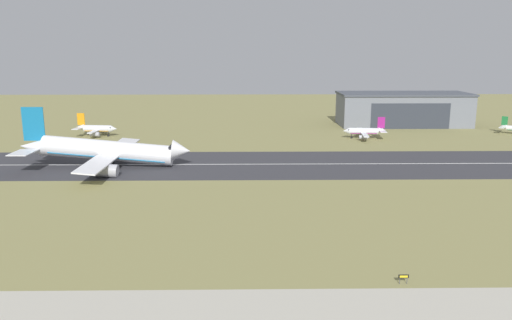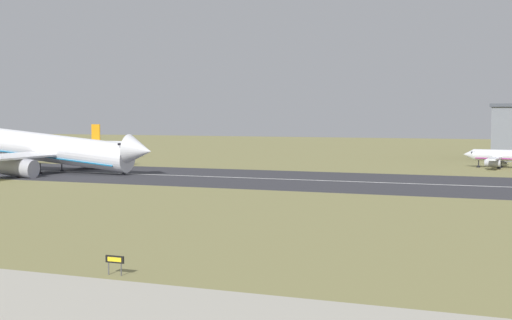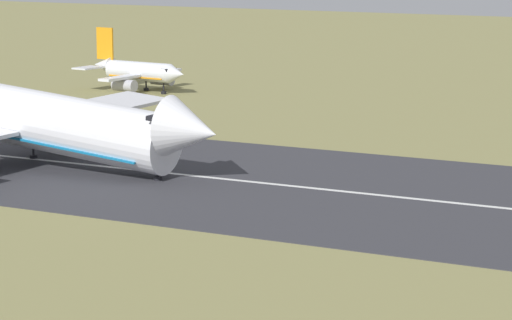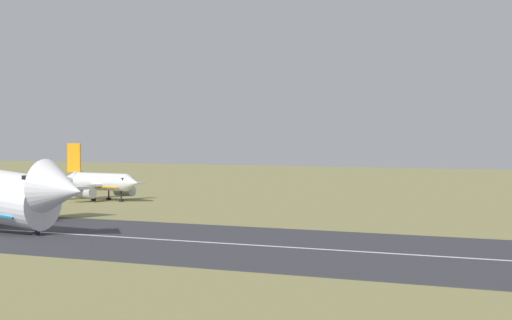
% 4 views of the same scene
% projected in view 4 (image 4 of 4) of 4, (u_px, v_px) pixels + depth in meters
% --- Properties ---
extents(runway_strip, '(390.14, 40.18, 0.06)m').
position_uv_depth(runway_strip, '(479.00, 259.00, 111.88)').
color(runway_strip, '#333338').
rests_on(runway_strip, ground_plane).
extents(runway_centreline, '(351.13, 0.70, 0.01)m').
position_uv_depth(runway_centreline, '(479.00, 259.00, 111.88)').
color(runway_centreline, silver).
rests_on(runway_centreline, runway_strip).
extents(airplane_parked_east, '(18.03, 18.44, 9.84)m').
position_uv_depth(airplane_parked_east, '(101.00, 182.00, 207.69)').
color(airplane_parked_east, silver).
rests_on(airplane_parked_east, ground_plane).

